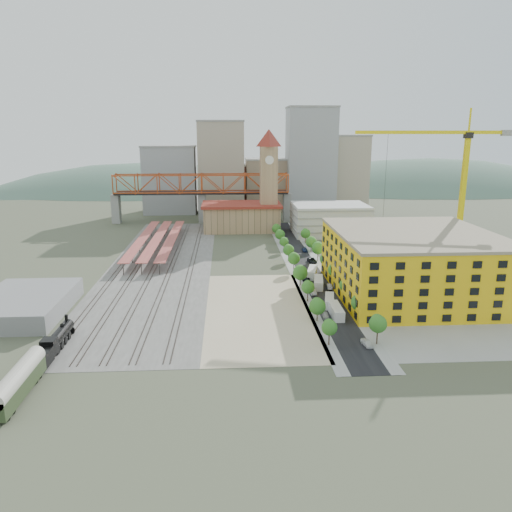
{
  "coord_description": "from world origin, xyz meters",
  "views": [
    {
      "loc": [
        -12.05,
        -158.13,
        46.96
      ],
      "look_at": [
        -3.38,
        -10.94,
        10.0
      ],
      "focal_mm": 35.0,
      "sensor_mm": 36.0,
      "label": 1
    }
  ],
  "objects": [
    {
      "name": "tower_crane",
      "position": [
        66.54,
        11.48,
        33.66
      ],
      "size": [
        50.15,
        13.39,
        54.54
      ],
      "color": "yellow",
      "rests_on": "ground"
    },
    {
      "name": "site_trailer_c",
      "position": [
        16.0,
        -11.69,
        1.38
      ],
      "size": [
        4.26,
        10.38,
        2.76
      ],
      "primitive_type": "cube",
      "rotation": [
        0.0,
        0.0,
        -0.16
      ],
      "color": "silver",
      "rests_on": "ground"
    },
    {
      "name": "car_3",
      "position": [
        13.0,
        23.13,
        0.78
      ],
      "size": [
        2.82,
        5.62,
        1.57
      ],
      "primitive_type": "imported",
      "rotation": [
        0.0,
        0.0,
        -0.12
      ],
      "color": "navy",
      "rests_on": "ground"
    },
    {
      "name": "station_hall",
      "position": [
        -5.0,
        82.0,
        6.67
      ],
      "size": [
        38.0,
        24.0,
        13.1
      ],
      "color": "tan",
      "rests_on": "ground"
    },
    {
      "name": "distant_hills",
      "position": [
        45.28,
        260.0,
        -79.54
      ],
      "size": [
        647.0,
        264.0,
        227.0
      ],
      "color": "#4C6B59",
      "rests_on": "ground"
    },
    {
      "name": "locomotive",
      "position": [
        -50.0,
        -54.74,
        2.13
      ],
      "size": [
        2.96,
        22.84,
        5.71
      ],
      "color": "black",
      "rests_on": "ground"
    },
    {
      "name": "rail_tracks",
      "position": [
        -37.8,
        17.5,
        0.15
      ],
      "size": [
        26.56,
        160.0,
        0.18
      ],
      "color": "#382B23",
      "rests_on": "ground"
    },
    {
      "name": "sidewalk_west",
      "position": [
        10.5,
        15.0,
        0.02
      ],
      "size": [
        3.0,
        170.0,
        0.04
      ],
      "primitive_type": "cube",
      "color": "gray",
      "rests_on": "ground"
    },
    {
      "name": "skyline",
      "position": [
        7.47,
        142.31,
        22.81
      ],
      "size": [
        133.0,
        46.0,
        60.0
      ],
      "color": "#9EA0A3",
      "rests_on": "ground"
    },
    {
      "name": "dirt_lot",
      "position": [
        -4.0,
        -31.5,
        0.03
      ],
      "size": [
        28.0,
        67.0,
        0.06
      ],
      "primitive_type": "cube",
      "color": "tan",
      "rests_on": "ground"
    },
    {
      "name": "clock_tower",
      "position": [
        8.0,
        79.99,
        28.7
      ],
      "size": [
        12.0,
        12.0,
        52.0
      ],
      "color": "tan",
      "rests_on": "ground"
    },
    {
      "name": "ground",
      "position": [
        0.0,
        0.0,
        0.0
      ],
      "size": [
        400.0,
        400.0,
        0.0
      ],
      "primitive_type": "plane",
      "color": "#474C38",
      "rests_on": "ground"
    },
    {
      "name": "site_trailer_b",
      "position": [
        16.0,
        -28.47,
        1.25
      ],
      "size": [
        4.27,
        9.44,
        2.5
      ],
      "primitive_type": "cube",
      "rotation": [
        0.0,
        0.0,
        -0.21
      ],
      "color": "silver",
      "rests_on": "ground"
    },
    {
      "name": "ballast_strip",
      "position": [
        -36.0,
        17.5,
        0.03
      ],
      "size": [
        36.0,
        165.0,
        0.06
      ],
      "primitive_type": "cube",
      "color": "#605E59",
      "rests_on": "ground"
    },
    {
      "name": "coach",
      "position": [
        -50.0,
        -74.3,
        3.18
      ],
      "size": [
        3.28,
        19.04,
        5.98
      ],
      "color": "#2C3C21",
      "rests_on": "ground"
    },
    {
      "name": "platform_canopies",
      "position": [
        -41.0,
        45.0,
        3.99
      ],
      "size": [
        16.0,
        80.0,
        4.12
      ],
      "color": "#BB5C48",
      "rests_on": "ground"
    },
    {
      "name": "construction_pad",
      "position": [
        45.0,
        -20.0,
        0.03
      ],
      "size": [
        50.0,
        90.0,
        0.06
      ],
      "primitive_type": "cube",
      "color": "gray",
      "rests_on": "ground"
    },
    {
      "name": "car_6",
      "position": [
        19.0,
        17.63,
        0.8
      ],
      "size": [
        3.13,
        5.95,
        1.6
      ],
      "primitive_type": "imported",
      "rotation": [
        0.0,
        0.0,
        0.09
      ],
      "color": "black",
      "rests_on": "ground"
    },
    {
      "name": "parking_garage",
      "position": [
        36.0,
        70.0,
        7.0
      ],
      "size": [
        34.0,
        26.0,
        14.0
      ],
      "primitive_type": "cube",
      "color": "silver",
      "rests_on": "ground"
    },
    {
      "name": "warehouse",
      "position": [
        -66.0,
        -30.0,
        2.5
      ],
      "size": [
        22.0,
        32.0,
        5.0
      ],
      "primitive_type": "cube",
      "color": "gray",
      "rests_on": "ground"
    },
    {
      "name": "car_7",
      "position": [
        19.0,
        35.19,
        0.72
      ],
      "size": [
        2.22,
        5.07,
        1.45
      ],
      "primitive_type": "imported",
      "rotation": [
        0.0,
        0.0,
        -0.04
      ],
      "color": "#1A274C",
      "rests_on": "ground"
    },
    {
      "name": "site_trailer_d",
      "position": [
        16.0,
        -0.15,
        1.42
      ],
      "size": [
        5.28,
        10.71,
        2.83
      ],
      "primitive_type": "cube",
      "rotation": [
        0.0,
        0.0,
        -0.26
      ],
      "color": "silver",
      "rests_on": "ground"
    },
    {
      "name": "car_0",
      "position": [
        13.0,
        -38.16,
        0.69
      ],
      "size": [
        1.93,
        4.19,
        1.39
      ],
      "primitive_type": "imported",
      "rotation": [
        0.0,
        0.0,
        -0.07
      ],
      "color": "#BBBBBB",
      "rests_on": "ground"
    },
    {
      "name": "construction_building",
      "position": [
        42.0,
        -20.0,
        9.41
      ],
      "size": [
        44.6,
        50.6,
        18.8
      ],
      "color": "yellow",
      "rests_on": "ground"
    },
    {
      "name": "car_5",
      "position": [
        19.0,
        -14.01,
        0.72
      ],
      "size": [
        1.88,
        4.48,
        1.44
      ],
      "primitive_type": "imported",
      "rotation": [
        0.0,
        0.0,
        -0.08
      ],
      "color": "gray",
      "rests_on": "ground"
    },
    {
      "name": "street_asphalt",
      "position": [
        16.0,
        15.0,
        0.03
      ],
      "size": [
        12.0,
        170.0,
        0.06
      ],
      "primitive_type": "cube",
      "color": "black",
      "rests_on": "ground"
    },
    {
      "name": "site_trailer_a",
      "position": [
        16.0,
        -36.91,
        1.38
      ],
      "size": [
        2.76,
        10.15,
        2.77
      ],
      "primitive_type": "cube",
      "rotation": [
        0.0,
        0.0,
        -0.01
      ],
      "color": "silver",
      "rests_on": "ground"
    },
    {
      "name": "street_trees",
      "position": [
        16.0,
        5.0,
        0.0
      ],
      "size": [
        15.4,
        124.4,
        8.0
      ],
      "color": "#31691F",
      "rests_on": "ground"
    },
    {
      "name": "truss_bridge",
      "position": [
        -25.0,
        105.0,
        18.86
      ],
      "size": [
        94.0,
        9.6,
        25.6
      ],
      "color": "gray",
      "rests_on": "ground"
    },
    {
      "name": "car_1",
      "position": [
        13.0,
        -18.65,
        0.79
      ],
      "size": [
        2.05,
        4.9,
        1.57
      ],
      "primitive_type": "imported",
      "rotation": [
        0.0,
        0.0,
        0.08
      ],
      "color": "#999A9F",
      "rests_on": "ground"
    },
    {
      "name": "sidewalk_east",
      "position": [
        21.5,
        15.0,
        0.02
      ],
      "size": [
        3.0,
        170.0,
        0.04
      ],
      "primitive_type": "cube",
      "color": "gray",
      "rests_on": "ground"
    },
    {
      "name": "car_4",
      "position": [
        19.0,
        -55.95,
        0.73
      ],
      "size": [
        2.38,
        4.48,
        1.45
      ],
      "primitive_type": "imported",
      "rotation": [
        0.0,
        0.0,
        0.16
      ],
      "color": "white",
      "rests_on": "ground"
    },
    {
      "name": "car_2",
      "position": [
        13.0,
        -3.93,
        0.71
      ],
      "size": [
        2.79,
        5.31,
        1.42
      ],
      "primitive_type": "imported",
      "rotation": [
        0.0,
        0.0,
        0.08
      ],
      "color": "black",
      "rests_on": "ground"
    }
  ]
}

